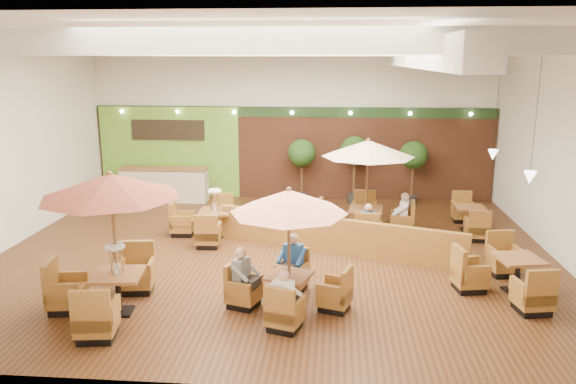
# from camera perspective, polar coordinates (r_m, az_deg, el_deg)

# --- Properties ---
(room) EXTENTS (14.04, 14.00, 5.52)m
(room) POSITION_cam_1_polar(r_m,az_deg,el_deg) (14.86, 0.03, 8.66)
(room) COLOR #381E0F
(room) RESTS_ON ground
(service_counter) EXTENTS (3.00, 0.75, 1.18)m
(service_counter) POSITION_cam_1_polar(r_m,az_deg,el_deg) (20.01, -12.41, 0.77)
(service_counter) COLOR beige
(service_counter) RESTS_ON ground
(booth_divider) EXTENTS (6.31, 2.36, 0.92)m
(booth_divider) POSITION_cam_1_polar(r_m,az_deg,el_deg) (14.40, 4.85, -4.44)
(booth_divider) COLOR brown
(booth_divider) RESTS_ON ground
(table_0) EXTENTS (2.75, 2.86, 2.85)m
(table_0) POSITION_cam_1_polar(r_m,az_deg,el_deg) (11.09, -17.75, -2.11)
(table_0) COLOR brown
(table_0) RESTS_ON ground
(table_1) EXTENTS (2.56, 2.56, 2.49)m
(table_1) POSITION_cam_1_polar(r_m,az_deg,el_deg) (10.86, 0.09, -3.51)
(table_1) COLOR brown
(table_1) RESTS_ON ground
(table_2) EXTENTS (2.75, 2.75, 2.76)m
(table_2) POSITION_cam_1_polar(r_m,az_deg,el_deg) (15.56, 8.06, 2.19)
(table_2) COLOR brown
(table_2) RESTS_ON ground
(table_3) EXTENTS (1.72, 2.54, 1.53)m
(table_3) POSITION_cam_1_polar(r_m,az_deg,el_deg) (15.86, -8.27, -2.87)
(table_3) COLOR brown
(table_3) RESTS_ON ground
(table_4) EXTENTS (1.88, 2.72, 0.99)m
(table_4) POSITION_cam_1_polar(r_m,az_deg,el_deg) (12.91, 21.01, -7.90)
(table_4) COLOR brown
(table_4) RESTS_ON ground
(table_5) EXTENTS (0.84, 2.43, 0.91)m
(table_5) POSITION_cam_1_polar(r_m,az_deg,el_deg) (17.03, 17.94, -2.62)
(table_5) COLOR brown
(table_5) RESTS_ON ground
(topiary_0) EXTENTS (0.94, 0.94, 2.19)m
(topiary_0) POSITION_cam_1_polar(r_m,az_deg,el_deg) (19.15, 1.40, 3.71)
(topiary_0) COLOR black
(topiary_0) RESTS_ON ground
(topiary_1) EXTENTS (1.00, 1.00, 2.31)m
(topiary_1) POSITION_cam_1_polar(r_m,az_deg,el_deg) (19.12, 6.79, 3.89)
(topiary_1) COLOR black
(topiary_1) RESTS_ON ground
(topiary_2) EXTENTS (0.94, 0.94, 2.18)m
(topiary_2) POSITION_cam_1_polar(r_m,az_deg,el_deg) (19.30, 12.62, 3.44)
(topiary_2) COLOR black
(topiary_2) RESTS_ON ground
(diner_0) EXTENTS (0.41, 0.38, 0.74)m
(diner_0) POSITION_cam_1_polar(r_m,az_deg,el_deg) (10.34, -0.33, -10.13)
(diner_0) COLOR white
(diner_0) RESTS_ON ground
(diner_1) EXTENTS (0.44, 0.41, 0.80)m
(diner_1) POSITION_cam_1_polar(r_m,az_deg,el_deg) (12.02, 0.44, -6.58)
(diner_1) COLOR #24539C
(diner_1) RESTS_ON ground
(diner_2) EXTENTS (0.41, 0.43, 0.78)m
(diner_2) POSITION_cam_1_polar(r_m,az_deg,el_deg) (11.28, -4.56, -8.03)
(diner_2) COLOR slate
(diner_2) RESTS_ON ground
(diner_3) EXTENTS (0.36, 0.29, 0.74)m
(diner_3) POSITION_cam_1_polar(r_m,az_deg,el_deg) (14.85, 8.12, -2.86)
(diner_3) COLOR #24539C
(diner_3) RESTS_ON ground
(diner_4) EXTENTS (0.38, 0.43, 0.80)m
(diner_4) POSITION_cam_1_polar(r_m,az_deg,el_deg) (15.90, 11.56, -1.81)
(diner_4) COLOR white
(diner_4) RESTS_ON ground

